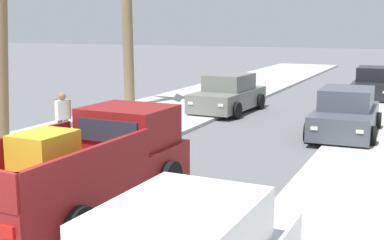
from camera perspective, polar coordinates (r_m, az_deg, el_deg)
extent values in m
cube|color=#B2AFA8|center=(18.89, -6.07, -0.04)|extent=(5.03, 60.00, 0.12)
cube|color=silver|center=(18.36, -3.07, -0.32)|extent=(0.16, 60.00, 0.10)
cube|color=silver|center=(16.40, 19.94, -2.23)|extent=(0.16, 60.00, 0.10)
cube|color=maroon|center=(9.76, -12.01, -6.83)|extent=(2.04, 5.14, 0.80)
cube|color=maroon|center=(10.83, -7.01, -0.61)|extent=(1.76, 1.54, 0.80)
cube|color=#283342|center=(10.21, -9.32, -1.22)|extent=(1.38, 0.09, 0.44)
cube|color=#283342|center=(11.46, -4.97, 0.14)|extent=(1.46, 0.10, 0.48)
cube|color=maroon|center=(9.55, -19.67, -3.36)|extent=(0.18, 3.30, 0.56)
cube|color=maroon|center=(8.38, -10.83, -4.80)|extent=(0.18, 3.30, 0.56)
cylinder|color=black|center=(11.56, -11.20, -5.23)|extent=(0.28, 0.77, 0.76)
cylinder|color=black|center=(10.53, -2.58, -6.57)|extent=(0.28, 0.77, 0.76)
cylinder|color=black|center=(8.22, -12.51, -11.79)|extent=(0.28, 0.77, 0.76)
cube|color=red|center=(7.43, -19.72, -11.62)|extent=(0.22, 0.05, 0.18)
cube|color=gold|center=(8.84, -16.02, -3.65)|extent=(0.80, 0.99, 0.73)
cube|color=#474C56|center=(16.90, 16.58, 0.01)|extent=(1.88, 4.25, 0.72)
cube|color=#474C56|center=(16.90, 16.73, 2.33)|extent=(1.58, 2.14, 0.64)
cube|color=#283342|center=(15.95, 16.35, 1.82)|extent=(1.37, 0.12, 0.52)
cube|color=#283342|center=(17.86, 17.06, 2.66)|extent=(1.34, 0.12, 0.50)
cylinder|color=black|center=(15.60, 19.30, -1.80)|extent=(0.24, 0.65, 0.64)
cylinder|color=black|center=(15.80, 12.77, -1.32)|extent=(0.24, 0.65, 0.64)
cylinder|color=black|center=(18.16, 19.82, -0.18)|extent=(0.24, 0.65, 0.64)
cylinder|color=black|center=(18.32, 14.19, 0.21)|extent=(0.24, 0.65, 0.64)
cube|color=red|center=(18.92, 19.21, 1.25)|extent=(0.20, 0.05, 0.12)
cube|color=white|center=(14.77, 18.06, -1.24)|extent=(0.20, 0.05, 0.10)
cube|color=red|center=(19.03, 15.40, 1.51)|extent=(0.20, 0.05, 0.12)
cube|color=white|center=(14.91, 13.35, -0.90)|extent=(0.20, 0.05, 0.10)
cube|color=silver|center=(5.79, -1.42, -12.28)|extent=(1.57, 2.14, 0.64)
cube|color=#283342|center=(6.62, 2.47, -9.52)|extent=(1.34, 0.11, 0.50)
cube|color=red|center=(7.54, 10.17, -11.62)|extent=(0.20, 0.04, 0.12)
cube|color=red|center=(7.94, 1.19, -10.30)|extent=(0.20, 0.04, 0.12)
cube|color=slate|center=(20.92, 4.00, 2.33)|extent=(1.96, 4.28, 0.72)
cube|color=slate|center=(20.93, 4.14, 4.21)|extent=(1.62, 2.17, 0.64)
cube|color=#283342|center=(20.04, 3.05, 3.89)|extent=(1.37, 0.15, 0.52)
cube|color=#283342|center=(21.82, 5.13, 4.39)|extent=(1.34, 0.14, 0.50)
cylinder|color=black|center=(19.42, 4.93, 1.05)|extent=(0.25, 0.65, 0.64)
cylinder|color=black|center=(20.16, 0.18, 1.43)|extent=(0.25, 0.65, 0.64)
cylinder|color=black|center=(21.83, 7.52, 2.03)|extent=(0.25, 0.65, 0.64)
cylinder|color=black|center=(22.49, 3.19, 2.34)|extent=(0.25, 0.65, 0.64)
cube|color=red|center=(22.63, 7.59, 3.15)|extent=(0.20, 0.05, 0.12)
cube|color=white|center=(18.75, 3.20, 1.63)|extent=(0.20, 0.05, 0.10)
cube|color=red|center=(23.08, 4.62, 3.34)|extent=(0.20, 0.05, 0.12)
cube|color=white|center=(19.28, -0.15, 1.88)|extent=(0.20, 0.05, 0.10)
cube|color=black|center=(26.06, 19.45, 3.35)|extent=(1.85, 4.24, 0.72)
cube|color=black|center=(26.09, 19.55, 4.85)|extent=(1.56, 2.13, 0.64)
cube|color=#283342|center=(25.13, 19.40, 4.63)|extent=(1.37, 0.11, 0.52)
cube|color=#283342|center=(27.06, 19.69, 4.98)|extent=(1.34, 0.11, 0.50)
cylinder|color=black|center=(24.87, 17.14, 2.67)|extent=(0.23, 0.64, 0.64)
cylinder|color=black|center=(27.44, 17.73, 3.32)|extent=(0.23, 0.64, 0.64)
cube|color=red|center=(28.18, 18.48, 4.11)|extent=(0.20, 0.04, 0.12)
cube|color=white|center=(24.01, 17.64, 3.07)|extent=(0.20, 0.04, 0.10)
cylinder|color=#846B4C|center=(21.90, -7.19, 11.67)|extent=(0.44, 0.57, 7.97)
cylinder|color=brown|center=(16.36, -20.40, 11.32)|extent=(0.38, 0.91, 7.82)
cylinder|color=#4C4C4C|center=(15.32, -14.30, -1.41)|extent=(0.14, 0.14, 0.82)
cylinder|color=#4C4C4C|center=(15.19, -13.71, -1.47)|extent=(0.14, 0.14, 0.82)
cube|color=white|center=(15.13, -14.12, 1.10)|extent=(0.36, 0.44, 0.55)
sphere|color=#8C664C|center=(15.08, -14.19, 2.55)|extent=(0.22, 0.22, 0.22)
cylinder|color=#8C664C|center=(15.28, -14.83, 1.26)|extent=(0.09, 0.09, 0.55)
cylinder|color=#8C664C|center=(14.98, -13.41, 1.15)|extent=(0.09, 0.09, 0.55)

